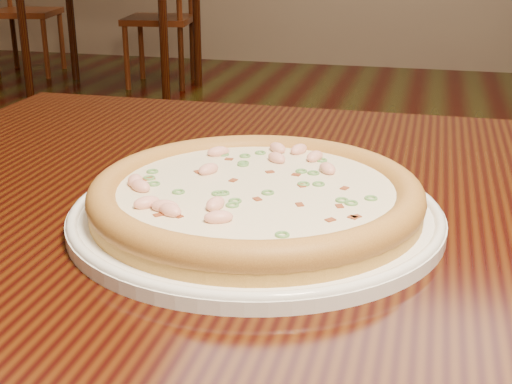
% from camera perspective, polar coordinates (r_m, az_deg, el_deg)
% --- Properties ---
extents(hero_table, '(1.20, 0.80, 0.75)m').
position_cam_1_polar(hero_table, '(0.74, 10.16, -8.87)').
color(hero_table, black).
rests_on(hero_table, ground).
extents(plate, '(0.35, 0.35, 0.02)m').
position_cam_1_polar(plate, '(0.66, 0.00, -1.73)').
color(plate, white).
rests_on(plate, hero_table).
extents(pizza, '(0.31, 0.31, 0.03)m').
position_cam_1_polar(pizza, '(0.66, -0.03, -0.23)').
color(pizza, gold).
rests_on(pizza, plate).
extents(chair_a, '(0.49, 0.49, 0.95)m').
position_cam_1_polar(chair_a, '(5.47, -18.50, 13.56)').
color(chair_a, '#59210E').
rests_on(chair_a, ground).
extents(chair_b, '(0.47, 0.47, 0.95)m').
position_cam_1_polar(chair_b, '(4.83, -7.12, 13.62)').
color(chair_b, '#59210E').
rests_on(chair_b, ground).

